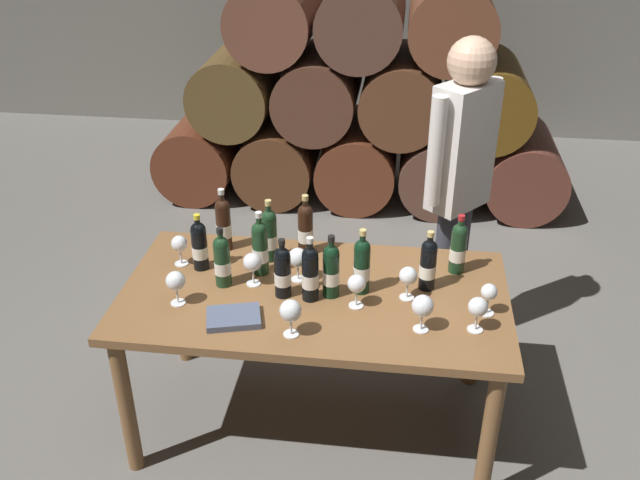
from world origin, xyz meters
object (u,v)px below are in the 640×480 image
object	(u,v)px
wine_glass_0	(252,263)
wine_glass_5	(357,285)
wine_bottle_4	(200,245)
wine_bottle_8	(222,260)
dining_table	(314,309)
wine_glass_4	(489,293)
wine_bottle_0	(260,247)
wine_bottle_3	(428,264)
wine_glass_2	(478,308)
wine_glass_7	(179,244)
wine_glass_3	(298,258)
tasting_notebook	(234,317)
wine_bottle_11	(362,265)
wine_bottle_2	(458,247)
wine_bottle_1	(331,270)
wine_glass_9	(176,282)
wine_bottle_5	(310,273)
wine_glass_1	(408,277)
wine_bottle_7	(223,223)
wine_bottle_9	(269,234)
sommelier_presenting	(460,171)
wine_bottle_6	(305,228)
wine_glass_6	(423,307)
wine_glass_8	(291,311)
wine_bottle_10	(283,271)

from	to	relation	value
wine_glass_0	wine_glass_5	bearing A→B (deg)	-13.41
wine_bottle_4	wine_bottle_8	distance (m)	0.18
dining_table	wine_glass_4	world-z (taller)	wine_glass_4
wine_bottle_0	wine_bottle_3	bearing A→B (deg)	-2.34
wine_glass_2	wine_bottle_4	bearing A→B (deg)	165.21
wine_glass_7	wine_glass_4	bearing A→B (deg)	-9.07
wine_glass_3	tasting_notebook	distance (m)	0.41
wine_bottle_11	wine_glass_7	xyz separation A→B (m)	(-0.85, 0.12, -0.03)
wine_bottle_2	wine_bottle_3	size ratio (longest dim) A/B	1.02
wine_bottle_1	wine_glass_9	distance (m)	0.66
wine_bottle_1	wine_glass_7	xyz separation A→B (m)	(-0.72, 0.17, -0.02)
wine_bottle_2	wine_bottle_11	size ratio (longest dim) A/B	0.94
wine_glass_2	wine_glass_0	bearing A→B (deg)	167.16
wine_bottle_2	wine_glass_3	xyz separation A→B (m)	(-0.71, -0.17, -0.01)
tasting_notebook	wine_glass_7	bearing A→B (deg)	115.61
wine_bottle_5	wine_glass_1	size ratio (longest dim) A/B	1.97
wine_bottle_1	wine_bottle_7	size ratio (longest dim) A/B	0.93
wine_bottle_9	wine_glass_9	distance (m)	0.52
wine_bottle_2	wine_glass_3	world-z (taller)	wine_bottle_2
wine_glass_2	wine_glass_4	xyz separation A→B (m)	(0.05, 0.12, -0.01)
wine_bottle_0	wine_glass_3	xyz separation A→B (m)	(0.18, -0.04, -0.02)
wine_bottle_2	sommelier_presenting	bearing A→B (deg)	88.25
wine_bottle_0	wine_glass_4	bearing A→B (deg)	-11.12
sommelier_presenting	dining_table	bearing A→B (deg)	-130.46
wine_bottle_9	wine_glass_1	bearing A→B (deg)	-20.79
wine_bottle_5	wine_bottle_6	xyz separation A→B (m)	(-0.08, 0.39, 0.00)
wine_bottle_7	wine_glass_6	xyz separation A→B (m)	(0.95, -0.54, -0.02)
wine_bottle_6	wine_glass_5	xyz separation A→B (m)	(0.28, -0.42, -0.02)
wine_bottle_6	wine_bottle_7	bearing A→B (deg)	-178.48
wine_bottle_2	wine_glass_4	xyz separation A→B (m)	(0.11, -0.32, -0.02)
wine_bottle_11	wine_bottle_6	bearing A→B (deg)	134.04
wine_glass_5	dining_table	bearing A→B (deg)	156.40
wine_glass_4	wine_glass_8	xyz separation A→B (m)	(-0.79, -0.25, 0.01)
wine_bottle_5	wine_glass_3	distance (m)	0.16
wine_bottle_0	wine_glass_1	world-z (taller)	wine_bottle_0
wine_bottle_1	wine_glass_2	distance (m)	0.63
wine_bottle_9	wine_glass_7	bearing A→B (deg)	-166.25
dining_table	wine_bottle_0	world-z (taller)	wine_bottle_0
wine_bottle_5	wine_bottle_10	world-z (taller)	wine_bottle_5
dining_table	wine_glass_8	distance (m)	0.38
wine_bottle_6	wine_bottle_10	xyz separation A→B (m)	(-0.04, -0.37, -0.01)
wine_bottle_1	sommelier_presenting	world-z (taller)	sommelier_presenting
wine_bottle_6	wine_bottle_8	xyz separation A→B (m)	(-0.32, -0.32, -0.01)
sommelier_presenting	wine_glass_3	bearing A→B (deg)	-137.62
dining_table	wine_glass_2	bearing A→B (deg)	-15.60
dining_table	wine_glass_2	size ratio (longest dim) A/B	11.01
wine_bottle_3	tasting_notebook	size ratio (longest dim) A/B	1.29
wine_bottle_4	tasting_notebook	size ratio (longest dim) A/B	1.26
wine_bottle_6	sommelier_presenting	distance (m)	0.85
wine_glass_7	wine_glass_8	xyz separation A→B (m)	(0.60, -0.47, 0.01)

